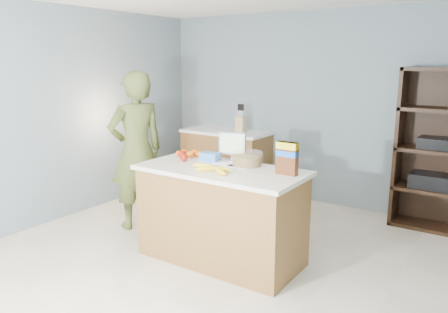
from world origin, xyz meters
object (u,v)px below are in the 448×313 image
Objects in this scene: counter_peninsula at (221,218)px; cereal_box at (287,156)px; shelving_unit at (440,153)px; person at (136,151)px; tv at (232,145)px.

cereal_box reaches higher than counter_peninsula.
shelving_unit is 1.02× the size of person.
tv is (1.20, 0.11, 0.18)m from person.
cereal_box is (0.60, 0.12, 0.65)m from counter_peninsula.
shelving_unit is at bearing 145.25° from person.
tv is at bearing 164.80° from cereal_box.
shelving_unit is (1.55, 2.05, 0.45)m from counter_peninsula.
shelving_unit is at bearing 46.90° from tv.
person is (-2.83, -1.85, 0.02)m from shelving_unit.
shelving_unit reaches higher than person.
shelving_unit is 2.15m from cereal_box.
shelving_unit is at bearing 63.80° from cereal_box.
counter_peninsula is at bearing 103.20° from person.
shelving_unit is 2.39m from tv.
tv is 0.99× the size of cereal_box.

